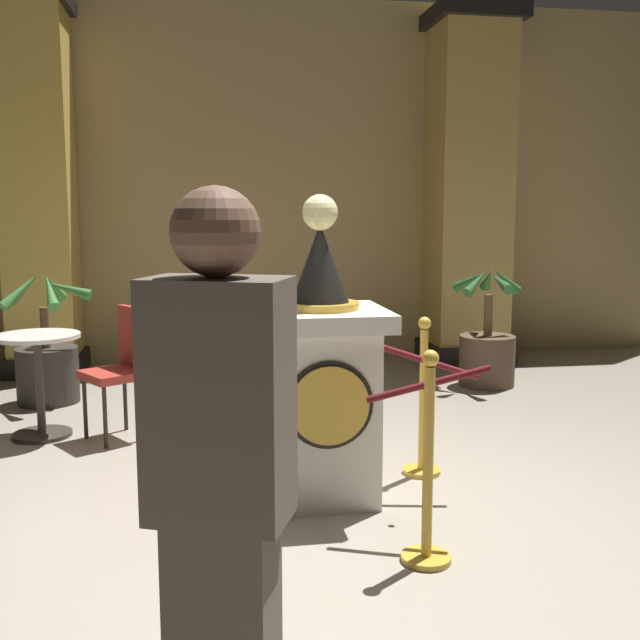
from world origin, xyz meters
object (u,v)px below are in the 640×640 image
(bystander_guest, at_px, (221,494))
(potted_palm_right, at_px, (487,351))
(stanchion_near, at_px, (428,489))
(potted_palm_left, at_px, (47,363))
(cafe_table, at_px, (39,371))
(pedestal_clock, at_px, (320,382))
(cafe_chair_red, at_px, (123,361))
(stanchion_far, at_px, (423,420))

(bystander_guest, bearing_deg, potted_palm_right, 60.78)
(stanchion_near, distance_m, bystander_guest, 1.76)
(potted_palm_left, relative_size, cafe_table, 1.53)
(pedestal_clock, distance_m, bystander_guest, 2.33)
(potted_palm_left, distance_m, cafe_chair_red, 1.39)
(potted_palm_right, relative_size, bystander_guest, 0.68)
(potted_palm_left, height_order, cafe_chair_red, potted_palm_left)
(bystander_guest, bearing_deg, stanchion_near, 53.30)
(pedestal_clock, bearing_deg, potted_palm_right, 51.23)
(pedestal_clock, relative_size, cafe_table, 2.27)
(stanchion_near, distance_m, cafe_chair_red, 2.78)
(stanchion_far, bearing_deg, potted_palm_left, 139.97)
(cafe_table, xyz_separation_m, cafe_chair_red, (0.61, -0.11, 0.08))
(pedestal_clock, height_order, cafe_chair_red, pedestal_clock)
(stanchion_near, height_order, potted_palm_right, potted_palm_right)
(potted_palm_left, bearing_deg, cafe_chair_red, -56.61)
(potted_palm_right, bearing_deg, stanchion_far, -120.55)
(potted_palm_right, bearing_deg, stanchion_near, -115.95)
(cafe_chair_red, bearing_deg, pedestal_clock, -48.32)
(potted_palm_left, height_order, cafe_table, potted_palm_left)
(stanchion_near, relative_size, stanchion_far, 1.02)
(stanchion_near, xyz_separation_m, potted_palm_right, (1.67, 3.42, -0.02))
(potted_palm_right, xyz_separation_m, bystander_guest, (-2.66, -4.76, 0.58))
(potted_palm_left, height_order, potted_palm_right, potted_palm_left)
(potted_palm_left, distance_m, cafe_table, 1.06)
(stanchion_near, xyz_separation_m, stanchion_far, (0.34, 1.17, -0.01))
(pedestal_clock, height_order, stanchion_far, pedestal_clock)
(stanchion_far, relative_size, cafe_table, 1.31)
(pedestal_clock, xyz_separation_m, cafe_table, (-1.84, 1.49, -0.19))
(stanchion_far, bearing_deg, pedestal_clock, -158.73)
(potted_palm_right, height_order, bystander_guest, bystander_guest)
(potted_palm_right, xyz_separation_m, cafe_table, (-3.87, -1.04, 0.16))
(stanchion_near, xyz_separation_m, potted_palm_left, (-2.35, 3.42, -0.01))
(potted_palm_left, distance_m, potted_palm_right, 4.01)
(bystander_guest, relative_size, cafe_table, 2.23)
(potted_palm_left, xyz_separation_m, cafe_table, (0.14, -1.04, 0.14))
(potted_palm_left, height_order, bystander_guest, bystander_guest)
(cafe_table, bearing_deg, potted_palm_right, 15.03)
(stanchion_far, xyz_separation_m, cafe_chair_red, (-1.93, 1.11, 0.22))
(pedestal_clock, bearing_deg, cafe_table, 141.06)
(stanchion_near, bearing_deg, potted_palm_right, 64.05)
(bystander_guest, xyz_separation_m, cafe_chair_red, (-0.60, 3.61, -0.34))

